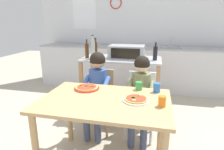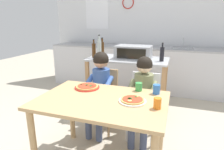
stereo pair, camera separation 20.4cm
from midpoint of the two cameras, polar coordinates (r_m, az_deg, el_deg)
The scene contains 19 objects.
ground_plane at distance 3.13m, azimuth 1.56°, elevation -11.74°, with size 11.35×11.35×0.00m, color #B7AD99.
back_wall_tiled at distance 4.52m, azimuth 6.16°, elevation 14.51°, with size 4.58×0.14×2.70m.
kitchen_counter at distance 4.23m, azimuth 5.22°, elevation 2.18°, with size 4.12×0.60×1.11m.
kitchen_island_cart at distance 3.04m, azimuth 0.77°, elevation -0.39°, with size 1.20×0.61×0.89m.
toaster_oven at distance 2.96m, azimuth 2.42°, elevation 6.80°, with size 0.52×0.35×0.19m.
bottle_tall_green_wine at distance 2.84m, azimuth 10.57°, elevation 6.34°, with size 0.06×0.06×0.26m.
bottle_squat_spirits at distance 2.97m, azimuth -6.84°, elevation 7.40°, with size 0.06×0.06×0.31m.
bottle_brown_beer at distance 2.89m, azimuth -7.68°, elevation 7.45°, with size 0.06×0.06×0.35m.
bottle_clear_vinegar at distance 2.99m, azimuth -9.33°, elevation 7.10°, with size 0.06×0.06×0.28m.
dining_table at distance 1.86m, azimuth -5.27°, elevation -10.29°, with size 1.20×0.81×0.74m.
dining_chair_left at distance 2.61m, azimuth -5.91°, elevation -6.04°, with size 0.36×0.36×0.81m.
dining_chair_right at distance 2.47m, azimuth 6.11°, elevation -7.28°, with size 0.36×0.36×0.81m.
child_in_blue_striped_shirt at distance 2.43m, azimuth -6.92°, elevation -2.57°, with size 0.32×0.42×1.05m.
child_in_olive_shirt at distance 2.29m, azimuth 5.88°, elevation -4.26°, with size 0.32×0.42×1.03m.
pizza_plate_red_rimmed at distance 2.10m, azimuth -10.19°, elevation -3.72°, with size 0.27×0.27×0.03m.
pizza_plate_white at distance 1.77m, azimuth 3.81°, elevation -7.22°, with size 0.25×0.25×0.03m.
drinking_cup_green at distance 2.04m, azimuth 5.08°, elevation -3.23°, with size 0.07×0.07×0.08m, color green.
drinking_cup_orange at distance 1.68m, azimuth 11.12°, elevation -7.63°, with size 0.06×0.06×0.09m, color orange.
drinking_cup_blue at distance 2.00m, azimuth 10.17°, elevation -3.72°, with size 0.07×0.07×0.09m, color blue.
Camera 1 is at (0.44, -1.61, 1.45)m, focal length 31.17 mm.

